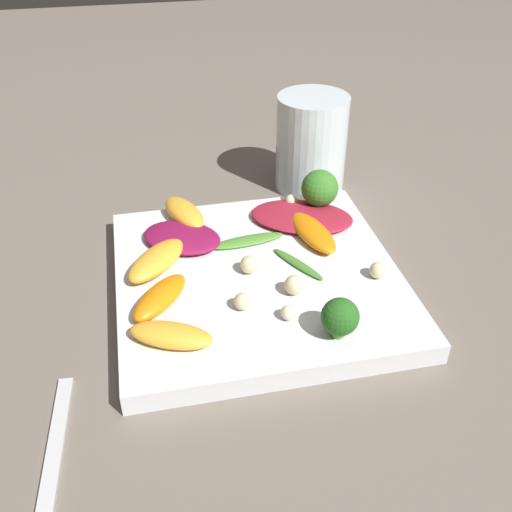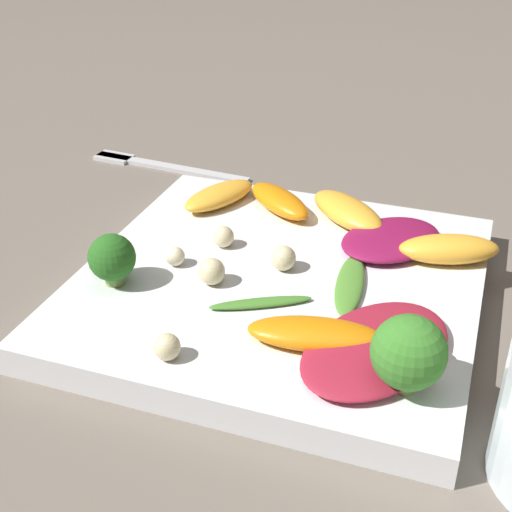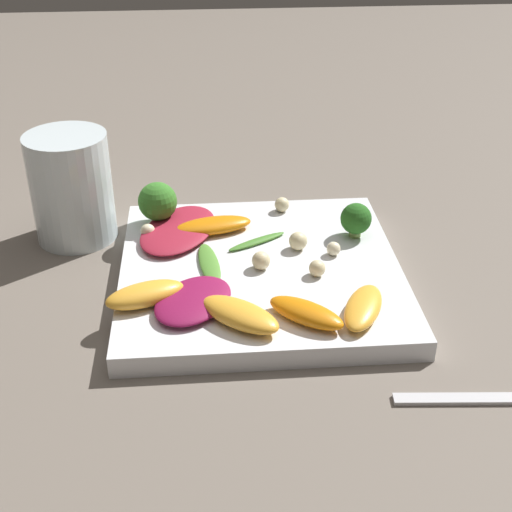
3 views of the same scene
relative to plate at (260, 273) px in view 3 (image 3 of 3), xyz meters
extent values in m
plane|color=#6B6056|center=(0.00, 0.00, -0.01)|extent=(2.40, 2.40, 0.00)
cube|color=white|center=(0.00, 0.00, 0.00)|extent=(0.26, 0.26, 0.02)
cylinder|color=silver|center=(0.18, -0.10, 0.05)|extent=(0.08, 0.08, 0.11)
cube|color=silver|center=(-0.17, 0.18, -0.01)|extent=(0.16, 0.02, 0.01)
ellipsoid|color=maroon|center=(0.06, 0.06, 0.02)|extent=(0.09, 0.10, 0.01)
ellipsoid|color=maroon|center=(0.08, -0.06, 0.01)|extent=(0.10, 0.12, 0.01)
ellipsoid|color=orange|center=(-0.03, 0.09, 0.02)|extent=(0.07, 0.06, 0.02)
ellipsoid|color=#FCAD33|center=(0.02, 0.09, 0.02)|extent=(0.08, 0.07, 0.02)
ellipsoid|color=#FCAD33|center=(-0.08, 0.09, 0.02)|extent=(0.05, 0.07, 0.01)
ellipsoid|color=#FCAD33|center=(0.10, 0.06, 0.02)|extent=(0.07, 0.05, 0.02)
ellipsoid|color=orange|center=(0.04, -0.07, 0.02)|extent=(0.08, 0.04, 0.01)
cylinder|color=#7A9E51|center=(0.10, -0.09, 0.02)|extent=(0.01, 0.01, 0.01)
sphere|color=#387A28|center=(0.10, -0.09, 0.03)|extent=(0.04, 0.04, 0.04)
cylinder|color=#7A9E51|center=(-0.10, -0.05, 0.02)|extent=(0.01, 0.01, 0.01)
sphere|color=#26601E|center=(-0.10, -0.05, 0.03)|extent=(0.03, 0.03, 0.03)
ellipsoid|color=#47842D|center=(0.00, -0.04, 0.01)|extent=(0.06, 0.04, 0.00)
ellipsoid|color=#518E33|center=(0.05, 0.00, 0.01)|extent=(0.03, 0.08, 0.01)
sphere|color=beige|center=(0.00, 0.01, 0.02)|extent=(0.02, 0.02, 0.02)
sphere|color=beige|center=(-0.07, -0.01, 0.02)|extent=(0.01, 0.01, 0.01)
sphere|color=beige|center=(-0.03, -0.11, 0.02)|extent=(0.02, 0.02, 0.02)
sphere|color=beige|center=(-0.05, 0.02, 0.02)|extent=(0.02, 0.02, 0.02)
sphere|color=beige|center=(-0.04, -0.02, 0.02)|extent=(0.02, 0.02, 0.02)
sphere|color=beige|center=(0.11, -0.06, 0.02)|extent=(0.01, 0.01, 0.01)
camera|label=1|loc=(-0.44, 0.09, 0.34)|focal=42.00mm
camera|label=2|loc=(0.12, -0.39, 0.26)|focal=50.00mm
camera|label=3|loc=(0.05, 0.57, 0.36)|focal=50.00mm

